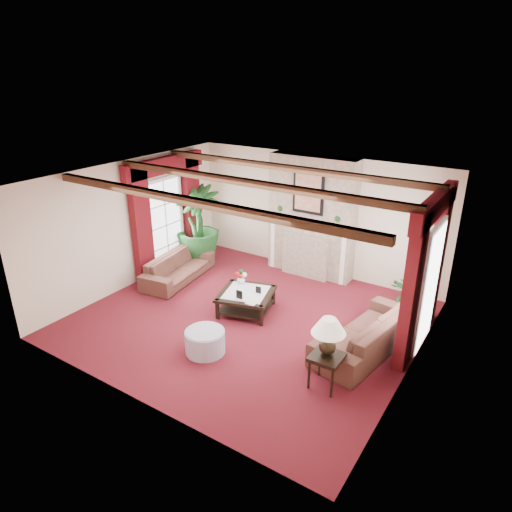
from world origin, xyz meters
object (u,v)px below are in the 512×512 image
Objects in this scene: sofa_left at (178,264)px; potted_palm at (199,241)px; coffee_table at (246,302)px; side_table at (326,371)px; sofa_right at (367,327)px; ottoman at (205,342)px.

sofa_left is 1.10m from potted_palm.
side_table reaches higher than coffee_table.
coffee_table is (-2.42, -0.02, -0.23)m from sofa_right.
sofa_right reaches higher than sofa_left.
ottoman is (2.56, -2.95, -0.33)m from potted_palm.
sofa_right is 2.71m from ottoman.
sofa_right reaches higher than ottoman.
potted_palm reaches higher than side_table.
sofa_right is 1.11× the size of potted_palm.
side_table is 2.08m from ottoman.
ottoman is at bearing -49.01° from potted_palm.
potted_palm is 2.78m from coffee_table.
sofa_left is at bearing 140.45° from ottoman.
side_table is (4.35, -1.60, -0.11)m from sofa_left.
potted_palm is at bearing 132.75° from coffee_table.
sofa_right is 2.43m from coffee_table.
sofa_left is at bearing -84.77° from sofa_right.
coffee_table reaches higher than ottoman.
sofa_left is at bearing -75.52° from potted_palm.
potted_palm is at bearing 150.10° from side_table.
sofa_left is 3.00× the size of ottoman.
side_table is at bearing 7.95° from ottoman.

